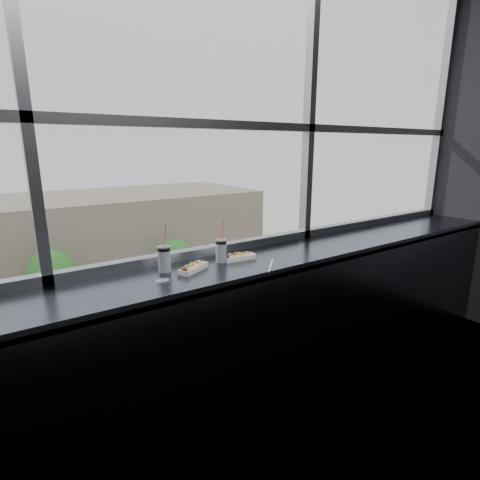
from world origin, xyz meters
TOP-DOWN VIEW (x-y plane):
  - wall_back_lower at (0.00, 1.50)m, footprint 6.00×0.00m
  - window_glass at (0.00, 1.52)m, footprint 6.00×0.00m
  - window_mullions at (0.00, 1.50)m, footprint 6.00×0.08m
  - counter at (0.00, 1.23)m, footprint 6.00×0.55m
  - counter_fascia at (0.00, 0.97)m, footprint 6.00×0.04m
  - hotdog_tray_left at (-0.22, 1.23)m, footprint 0.24×0.17m
  - hotdog_tray_right at (0.16, 1.26)m, footprint 0.23×0.10m
  - soda_cup_left at (-0.36, 1.32)m, footprint 0.08×0.08m
  - soda_cup_right at (0.03, 1.29)m, footprint 0.08×0.08m
  - loose_straw at (0.24, 1.02)m, footprint 0.18×0.18m
  - wrapper at (-0.45, 1.15)m, footprint 0.09×0.06m
  - plaza_ground at (0.00, 45.00)m, footprint 120.00×120.00m
  - street_asphalt at (0.00, 21.50)m, footprint 80.00×10.00m
  - far_sidewalk at (0.00, 29.50)m, footprint 80.00×6.00m
  - far_building at (0.00, 39.50)m, footprint 50.00×14.00m
  - car_far_c at (13.60, 25.50)m, footprint 2.76×6.36m
  - car_far_b at (3.84, 25.50)m, footprint 3.02×5.79m
  - car_near_e at (14.99, 17.50)m, footprint 3.05×6.46m
  - car_near_c at (-0.93, 17.50)m, footprint 3.57×6.92m
  - car_near_d at (8.67, 17.50)m, footprint 2.87×6.82m
  - pedestrian_c at (5.62, 28.54)m, footprint 1.01×0.76m
  - tree_center at (2.28, 29.50)m, footprint 3.46×3.46m
  - tree_right at (12.46, 29.50)m, footprint 3.07×3.07m

SIDE VIEW (x-z plane):
  - plaza_ground at x=0.00m, z-range -11.00..-11.00m
  - far_sidewalk at x=0.00m, z-range -11.00..-10.96m
  - street_asphalt at x=0.00m, z-range -11.00..-10.94m
  - car_far_b at x=3.84m, z-range -10.94..-9.10m
  - car_near_e at x=14.99m, z-range -10.94..-8.84m
  - car_far_c at x=13.60m, z-range -10.94..-8.84m
  - car_near_c at x=-0.93m, z-range -10.94..-8.73m
  - pedestrian_c at x=5.62m, z-range -10.96..-8.68m
  - car_near_d at x=8.67m, z-range -10.94..-8.67m
  - tree_right at x=12.46m, z-range -10.14..-5.34m
  - tree_center at x=2.28m, z-range -10.04..-4.64m
  - far_building at x=0.00m, z-range -11.00..-3.00m
  - wall_back_lower at x=0.00m, z-range -2.45..3.55m
  - counter_fascia at x=0.00m, z-range 0.03..1.07m
  - counter at x=0.00m, z-range 1.04..1.10m
  - loose_straw at x=0.24m, z-range 1.10..1.11m
  - wrapper at x=-0.45m, z-range 1.10..1.12m
  - hotdog_tray_right at x=0.16m, z-range 1.09..1.15m
  - hotdog_tray_left at x=-0.22m, z-range 1.09..1.15m
  - soda_cup_right at x=0.03m, z-range 1.04..1.33m
  - soda_cup_left at x=-0.36m, z-range 1.04..1.34m
  - window_glass at x=0.00m, z-range -0.70..5.30m
  - window_mullions at x=0.00m, z-range 1.10..3.50m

